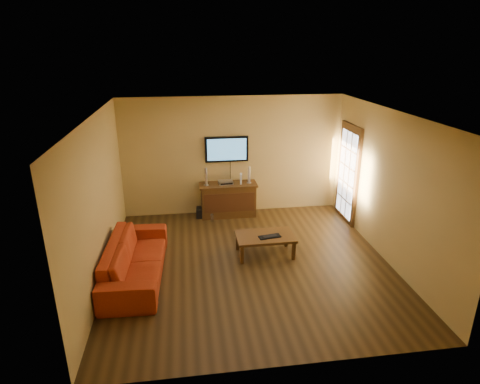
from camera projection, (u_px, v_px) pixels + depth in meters
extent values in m
plane|color=#30200D|center=(250.00, 264.00, 7.28)|extent=(5.00, 5.00, 0.00)
plane|color=tan|center=(233.00, 156.00, 9.14)|extent=(5.00, 0.00, 5.00)
plane|color=tan|center=(99.00, 202.00, 6.49)|extent=(0.00, 5.00, 5.00)
plane|color=tan|center=(389.00, 187.00, 7.14)|extent=(0.00, 5.00, 5.00)
plane|color=white|center=(251.00, 115.00, 6.35)|extent=(5.00, 5.00, 0.00)
cube|color=#40250E|center=(348.00, 175.00, 8.82)|extent=(0.06, 1.02, 2.22)
cube|color=white|center=(346.00, 175.00, 8.82)|extent=(0.01, 0.79, 1.89)
cube|color=#40250E|center=(228.00, 200.00, 9.23)|extent=(1.23, 0.46, 0.73)
cube|color=black|center=(229.00, 203.00, 8.99)|extent=(1.13, 0.02, 0.44)
cube|color=#40250E|center=(228.00, 185.00, 9.09)|extent=(1.31, 0.50, 0.04)
cube|color=black|center=(227.00, 149.00, 9.02)|extent=(0.98, 0.07, 0.58)
cube|color=#4789B9|center=(227.00, 150.00, 8.98)|extent=(0.88, 0.01, 0.49)
cube|color=#40250E|center=(265.00, 237.00, 7.47)|extent=(1.09, 0.66, 0.05)
cube|color=#40250E|center=(242.00, 255.00, 7.23)|extent=(0.06, 0.06, 0.35)
cube|color=#40250E|center=(294.00, 251.00, 7.37)|extent=(0.06, 0.06, 0.35)
cube|color=#40250E|center=(238.00, 242.00, 7.72)|extent=(0.06, 0.06, 0.35)
cube|color=#40250E|center=(286.00, 238.00, 7.86)|extent=(0.06, 0.06, 0.35)
imported|color=#A42F12|center=(135.00, 253.00, 6.74)|extent=(0.76, 2.29, 0.88)
cylinder|color=silver|center=(206.00, 185.00, 8.98)|extent=(0.11, 0.11, 0.02)
cylinder|color=silver|center=(206.00, 176.00, 8.91)|extent=(0.06, 0.06, 0.39)
cylinder|color=silver|center=(249.00, 183.00, 9.13)|extent=(0.11, 0.11, 0.02)
cylinder|color=silver|center=(249.00, 175.00, 9.07)|extent=(0.06, 0.06, 0.37)
cube|color=silver|center=(226.00, 182.00, 9.07)|extent=(0.33, 0.25, 0.07)
cube|color=white|center=(241.00, 179.00, 9.07)|extent=(0.07, 0.17, 0.23)
cube|color=black|center=(201.00, 212.00, 9.21)|extent=(0.25, 0.25, 0.23)
cylinder|color=white|center=(212.00, 218.00, 8.98)|extent=(0.07, 0.07, 0.17)
sphere|color=white|center=(212.00, 214.00, 8.95)|extent=(0.03, 0.03, 0.03)
cube|color=black|center=(270.00, 237.00, 7.39)|extent=(0.43, 0.22, 0.02)
cube|color=black|center=(270.00, 236.00, 7.39)|extent=(0.28, 0.15, 0.01)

